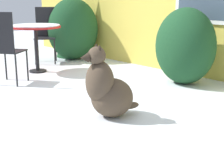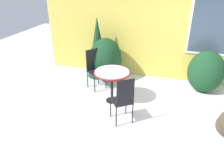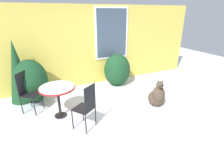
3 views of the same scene
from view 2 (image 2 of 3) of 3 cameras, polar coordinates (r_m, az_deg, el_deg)
ground_plane at (r=4.83m, az=15.47°, el=-9.68°), size 16.00×16.00×0.00m
house_wall at (r=6.29m, az=18.39°, el=12.20°), size 8.00×0.10×2.61m
shrub_left at (r=6.25m, az=-1.74°, el=6.47°), size 0.91×1.06×1.21m
shrub_middle at (r=6.07m, az=23.30°, el=2.95°), size 0.91×0.78×1.10m
evergreen_bush at (r=6.40m, az=-3.77°, el=9.41°), size 0.64×0.64×1.74m
patio_table at (r=5.05m, az=0.00°, el=2.32°), size 0.83×0.83×0.79m
patio_chair_near_table at (r=5.81m, az=-4.59°, el=4.29°), size 0.55×0.55×1.04m
patio_chair_far_side at (r=4.36m, az=2.95°, el=-3.93°), size 0.55×0.55×1.04m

